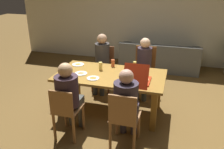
{
  "coord_description": "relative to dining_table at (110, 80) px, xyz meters",
  "views": [
    {
      "loc": [
        1.08,
        -3.76,
        2.38
      ],
      "look_at": [
        0.0,
        0.1,
        0.71
      ],
      "focal_mm": 38.46,
      "sensor_mm": 36.0,
      "label": 1
    }
  ],
  "objects": [
    {
      "name": "back_wall",
      "position": [
        0.0,
        3.05,
        0.69
      ],
      "size": [
        7.3,
        0.12,
        2.67
      ],
      "primitive_type": "cube",
      "color": "beige",
      "rests_on": "ground"
    },
    {
      "name": "drinking_glass_1",
      "position": [
        -0.23,
        0.16,
        0.18
      ],
      "size": [
        0.07,
        0.07,
        0.15
      ],
      "primitive_type": "cylinder",
      "color": "#E2C563",
      "rests_on": "dining_table"
    },
    {
      "name": "plate_2",
      "position": [
        -0.23,
        -0.26,
        0.12
      ],
      "size": [
        0.21,
        0.21,
        0.03
      ],
      "color": "white",
      "rests_on": "dining_table"
    },
    {
      "name": "chair_3",
      "position": [
        0.47,
        -0.93,
        -0.14
      ],
      "size": [
        0.41,
        0.44,
        0.92
      ],
      "color": "#8F6039",
      "rests_on": "ground"
    },
    {
      "name": "chair_1",
      "position": [
        0.47,
        0.99,
        -0.09
      ],
      "size": [
        0.45,
        0.4,
        1.01
      ],
      "color": "brown",
      "rests_on": "ground"
    },
    {
      "name": "person_1",
      "position": [
        0.47,
        0.83,
        0.07
      ],
      "size": [
        0.3,
        0.52,
        1.23
      ],
      "color": "#2C343A",
      "rests_on": "ground"
    },
    {
      "name": "dining_table",
      "position": [
        0.0,
        0.0,
        0.0
      ],
      "size": [
        1.91,
        1.02,
        0.75
      ],
      "color": "olive",
      "rests_on": "ground"
    },
    {
      "name": "ground_plane",
      "position": [
        0.0,
        0.0,
        -0.65
      ],
      "size": [
        20.0,
        20.0,
        0.0
      ],
      "primitive_type": "plane",
      "color": "brown"
    },
    {
      "name": "pizza_box_0",
      "position": [
        0.53,
        -0.21,
        0.16
      ],
      "size": [
        0.39,
        0.56,
        0.38
      ],
      "color": "red",
      "rests_on": "dining_table"
    },
    {
      "name": "person_3",
      "position": [
        0.47,
        -0.8,
        0.08
      ],
      "size": [
        0.35,
        0.5,
        1.21
      ],
      "color": "#3B333E",
      "rests_on": "ground"
    },
    {
      "name": "drinking_glass_2",
      "position": [
        -0.06,
        0.39,
        0.18
      ],
      "size": [
        0.07,
        0.07,
        0.13
      ],
      "primitive_type": "cylinder",
      "color": "#B6522E",
      "rests_on": "dining_table"
    },
    {
      "name": "person_2",
      "position": [
        -0.43,
        -0.81,
        0.08
      ],
      "size": [
        0.35,
        0.49,
        1.22
      ],
      "color": "#42423B",
      "rests_on": "ground"
    },
    {
      "name": "couch",
      "position": [
        0.65,
        2.46,
        -0.37
      ],
      "size": [
        2.08,
        0.77,
        0.75
      ],
      "color": "#525451",
      "rests_on": "ground"
    },
    {
      "name": "chair_0",
      "position": [
        -0.43,
        0.95,
        -0.14
      ],
      "size": [
        0.43,
        0.41,
        0.95
      ],
      "color": "brown",
      "rests_on": "ground"
    },
    {
      "name": "chair_2",
      "position": [
        -0.43,
        -0.93,
        -0.17
      ],
      "size": [
        0.38,
        0.44,
        0.87
      ],
      "color": "brown",
      "rests_on": "ground"
    },
    {
      "name": "person_0",
      "position": [
        -0.43,
        0.81,
        0.09
      ],
      "size": [
        0.3,
        0.5,
        1.26
      ],
      "color": "#2C323B",
      "rests_on": "ground"
    },
    {
      "name": "plate_0",
      "position": [
        -0.51,
        -0.12,
        0.12
      ],
      "size": [
        0.22,
        0.22,
        0.03
      ],
      "color": "white",
      "rests_on": "dining_table"
    },
    {
      "name": "plate_1",
      "position": [
        -0.74,
        0.29,
        0.12
      ],
      "size": [
        0.23,
        0.23,
        0.03
      ],
      "color": "white",
      "rests_on": "dining_table"
    },
    {
      "name": "drinking_glass_0",
      "position": [
        0.36,
        0.4,
        0.18
      ],
      "size": [
        0.06,
        0.06,
        0.14
      ],
      "primitive_type": "cylinder",
      "color": "#D8C65F",
      "rests_on": "dining_table"
    }
  ]
}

